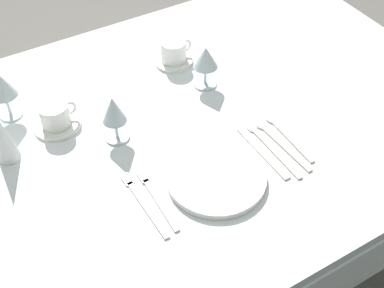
{
  "coord_description": "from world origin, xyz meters",
  "views": [
    {
      "loc": [
        -0.42,
        -0.89,
        1.71
      ],
      "look_at": [
        0.04,
        -0.1,
        0.76
      ],
      "focal_mm": 47.27,
      "sensor_mm": 36.0,
      "label": 1
    }
  ],
  "objects": [
    {
      "name": "wine_glass_centre",
      "position": [
        0.21,
        0.11,
        0.83
      ],
      "size": [
        0.07,
        0.07,
        0.13
      ],
      "color": "silver",
      "rests_on": "dining_table"
    },
    {
      "name": "saucer_far",
      "position": [
        0.18,
        0.26,
        0.74
      ],
      "size": [
        0.12,
        0.12,
        0.01
      ],
      "primitive_type": "cylinder",
      "color": "white",
      "rests_on": "dining_table"
    },
    {
      "name": "wine_glass_right",
      "position": [
        -0.33,
        0.27,
        0.85
      ],
      "size": [
        0.08,
        0.08,
        0.15
      ],
      "color": "silver",
      "rests_on": "dining_table"
    },
    {
      "name": "spoon_tea",
      "position": [
        0.29,
        -0.17,
        0.74
      ],
      "size": [
        0.03,
        0.21,
        0.01
      ],
      "color": "beige",
      "rests_on": "dining_table"
    },
    {
      "name": "wine_glass_left",
      "position": [
        -0.11,
        0.04,
        0.83
      ],
      "size": [
        0.07,
        0.07,
        0.14
      ],
      "color": "silver",
      "rests_on": "dining_table"
    },
    {
      "name": "coffee_cup_far",
      "position": [
        0.18,
        0.26,
        0.78
      ],
      "size": [
        0.1,
        0.08,
        0.07
      ],
      "color": "white",
      "rests_on": "saucer_far"
    },
    {
      "name": "dining_table",
      "position": [
        0.0,
        0.0,
        0.66
      ],
      "size": [
        1.8,
        1.11,
        0.74
      ],
      "color": "white",
      "rests_on": "ground"
    },
    {
      "name": "fork_outer",
      "position": [
        -0.12,
        -0.2,
        0.74
      ],
      "size": [
        0.02,
        0.21,
        0.0
      ],
      "color": "beige",
      "rests_on": "dining_table"
    },
    {
      "name": "napkin_folded",
      "position": [
        -0.38,
        0.11,
        0.82
      ],
      "size": [
        0.06,
        0.06,
        0.17
      ],
      "primitive_type": "cone",
      "color": "white",
      "rests_on": "dining_table"
    },
    {
      "name": "spoon_soup",
      "position": [
        0.22,
        -0.19,
        0.74
      ],
      "size": [
        0.03,
        0.23,
        0.01
      ],
      "color": "beige",
      "rests_on": "dining_table"
    },
    {
      "name": "saucer_left",
      "position": [
        -0.24,
        0.16,
        0.74
      ],
      "size": [
        0.13,
        0.13,
        0.01
      ],
      "primitive_type": "cylinder",
      "color": "white",
      "rests_on": "dining_table"
    },
    {
      "name": "spoon_dessert",
      "position": [
        0.25,
        -0.18,
        0.74
      ],
      "size": [
        0.03,
        0.22,
        0.01
      ],
      "color": "beige",
      "rests_on": "dining_table"
    },
    {
      "name": "coffee_cup_left",
      "position": [
        -0.23,
        0.16,
        0.78
      ],
      "size": [
        0.1,
        0.08,
        0.07
      ],
      "color": "white",
      "rests_on": "saucer_left"
    },
    {
      "name": "dinner_knife",
      "position": [
        0.19,
        -0.21,
        0.74
      ],
      "size": [
        0.02,
        0.21,
        0.0
      ],
      "color": "beige",
      "rests_on": "dining_table"
    },
    {
      "name": "fork_inner",
      "position": [
        -0.15,
        -0.19,
        0.74
      ],
      "size": [
        0.02,
        0.22,
        0.0
      ],
      "color": "beige",
      "rests_on": "dining_table"
    },
    {
      "name": "dinner_plate",
      "position": [
        0.04,
        -0.22,
        0.75
      ],
      "size": [
        0.25,
        0.25,
        0.02
      ],
      "primitive_type": "cylinder",
      "color": "white",
      "rests_on": "dining_table"
    },
    {
      "name": "ground_plane",
      "position": [
        0.0,
        0.0,
        0.0
      ],
      "size": [
        6.0,
        6.0,
        0.0
      ],
      "primitive_type": "plane",
      "color": "slate"
    }
  ]
}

